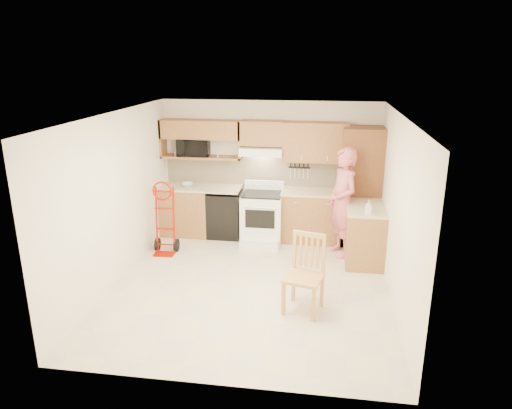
% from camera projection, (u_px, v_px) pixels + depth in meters
% --- Properties ---
extents(floor, '(4.00, 4.50, 0.02)m').
position_uv_depth(floor, '(251.00, 286.00, 6.97)').
color(floor, beige).
rests_on(floor, ground).
extents(ceiling, '(4.00, 4.50, 0.02)m').
position_uv_depth(ceiling, '(251.00, 114.00, 6.21)').
color(ceiling, white).
rests_on(ceiling, ground).
extents(wall_back, '(4.00, 0.02, 2.50)m').
position_uv_depth(wall_back, '(270.00, 169.00, 8.73)').
color(wall_back, white).
rests_on(wall_back, ground).
extents(wall_front, '(4.00, 0.02, 2.50)m').
position_uv_depth(wall_front, '(214.00, 276.00, 4.46)').
color(wall_front, white).
rests_on(wall_front, ground).
extents(wall_left, '(0.02, 4.50, 2.50)m').
position_uv_depth(wall_left, '(116.00, 199.00, 6.87)').
color(wall_left, white).
rests_on(wall_left, ground).
extents(wall_right, '(0.02, 4.50, 2.50)m').
position_uv_depth(wall_right, '(398.00, 211.00, 6.31)').
color(wall_right, white).
rests_on(wall_right, ground).
extents(backsplash, '(3.92, 0.03, 0.55)m').
position_uv_depth(backsplash, '(270.00, 172.00, 8.72)').
color(backsplash, beige).
rests_on(backsplash, wall_back).
extents(lower_cab_left, '(0.90, 0.60, 0.90)m').
position_uv_depth(lower_cab_left, '(186.00, 211.00, 8.89)').
color(lower_cab_left, '#AB7141').
rests_on(lower_cab_left, ground).
extents(dishwasher, '(0.60, 0.60, 0.85)m').
position_uv_depth(dishwasher, '(225.00, 214.00, 8.79)').
color(dishwasher, black).
rests_on(dishwasher, ground).
extents(lower_cab_right, '(1.14, 0.60, 0.90)m').
position_uv_depth(lower_cab_right, '(312.00, 217.00, 8.56)').
color(lower_cab_right, '#AB7141').
rests_on(lower_cab_right, ground).
extents(countertop_left, '(1.50, 0.63, 0.04)m').
position_uv_depth(countertop_left, '(201.00, 188.00, 8.71)').
color(countertop_left, '#C1AF8D').
rests_on(countertop_left, lower_cab_left).
extents(countertop_right, '(1.14, 0.63, 0.04)m').
position_uv_depth(countertop_right, '(313.00, 192.00, 8.42)').
color(countertop_right, '#C1AF8D').
rests_on(countertop_right, lower_cab_right).
extents(cab_return_right, '(0.60, 1.00, 0.90)m').
position_uv_depth(cab_return_right, '(364.00, 235.00, 7.68)').
color(cab_return_right, '#AB7141').
rests_on(cab_return_right, ground).
extents(countertop_return, '(0.63, 1.00, 0.04)m').
position_uv_depth(countertop_return, '(366.00, 208.00, 7.54)').
color(countertop_return, '#C1AF8D').
rests_on(countertop_return, cab_return_right).
extents(pantry_tall, '(0.70, 0.60, 2.10)m').
position_uv_depth(pantry_tall, '(360.00, 187.00, 8.26)').
color(pantry_tall, brown).
rests_on(pantry_tall, ground).
extents(upper_cab_left, '(1.50, 0.33, 0.34)m').
position_uv_depth(upper_cab_left, '(201.00, 129.00, 8.51)').
color(upper_cab_left, '#AB7141').
rests_on(upper_cab_left, wall_back).
extents(upper_shelf_mw, '(1.50, 0.33, 0.04)m').
position_uv_depth(upper_shelf_mw, '(202.00, 157.00, 8.67)').
color(upper_shelf_mw, '#AB7141').
rests_on(upper_shelf_mw, wall_back).
extents(upper_cab_center, '(0.76, 0.33, 0.44)m').
position_uv_depth(upper_cab_center, '(262.00, 133.00, 8.37)').
color(upper_cab_center, '#AB7141').
rests_on(upper_cab_center, wall_back).
extents(upper_cab_right, '(1.14, 0.33, 0.70)m').
position_uv_depth(upper_cab_right, '(315.00, 142.00, 8.28)').
color(upper_cab_right, '#AB7141').
rests_on(upper_cab_right, wall_back).
extents(range_hood, '(0.76, 0.46, 0.14)m').
position_uv_depth(range_hood, '(262.00, 151.00, 8.40)').
color(range_hood, white).
rests_on(range_hood, wall_back).
extents(knife_strip, '(0.40, 0.05, 0.29)m').
position_uv_depth(knife_strip, '(299.00, 171.00, 8.60)').
color(knife_strip, black).
rests_on(knife_strip, backsplash).
extents(microwave, '(0.61, 0.44, 0.32)m').
position_uv_depth(microwave, '(194.00, 147.00, 8.63)').
color(microwave, black).
rests_on(microwave, upper_shelf_mw).
extents(range, '(0.73, 0.96, 1.07)m').
position_uv_depth(range, '(262.00, 214.00, 8.44)').
color(range, white).
rests_on(range, ground).
extents(person, '(0.68, 0.80, 1.86)m').
position_uv_depth(person, '(343.00, 203.00, 7.78)').
color(person, '#CD5E6B').
rests_on(person, ground).
extents(hand_truck, '(0.47, 0.43, 1.15)m').
position_uv_depth(hand_truck, '(164.00, 221.00, 7.95)').
color(hand_truck, '#A61100').
rests_on(hand_truck, ground).
extents(dining_chair, '(0.58, 0.61, 1.04)m').
position_uv_depth(dining_chair, '(304.00, 275.00, 6.12)').
color(dining_chair, tan).
rests_on(dining_chair, ground).
extents(soap_bottle, '(0.10, 0.10, 0.21)m').
position_uv_depth(soap_bottle, '(369.00, 207.00, 7.18)').
color(soap_bottle, white).
rests_on(soap_bottle, countertop_return).
extents(bowl, '(0.27, 0.27, 0.06)m').
position_uv_depth(bowl, '(188.00, 185.00, 8.73)').
color(bowl, white).
rests_on(bowl, countertop_left).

